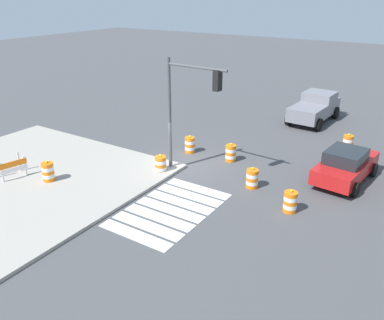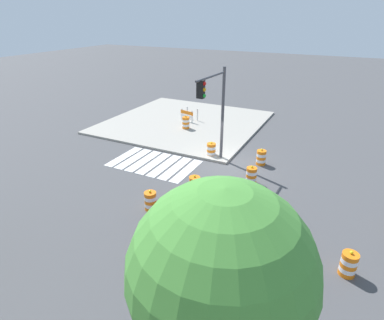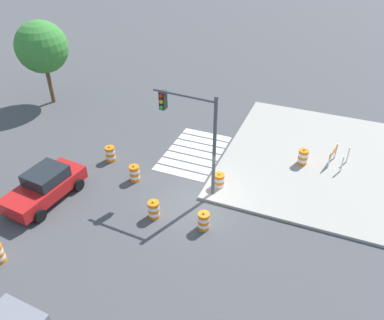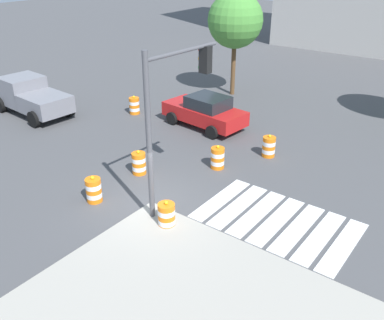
{
  "view_description": "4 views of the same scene",
  "coord_description": "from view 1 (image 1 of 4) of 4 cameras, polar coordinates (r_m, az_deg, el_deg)",
  "views": [
    {
      "loc": [
        15.75,
        10.49,
        8.51
      ],
      "look_at": [
        1.5,
        1.29,
        1.25
      ],
      "focal_mm": 37.39,
      "sensor_mm": 36.0,
      "label": 1
    },
    {
      "loc": [
        -5.94,
        16.39,
        8.35
      ],
      "look_at": [
        0.95,
        2.71,
        1.25
      ],
      "focal_mm": 29.81,
      "sensor_mm": 36.0,
      "label": 2
    },
    {
      "loc": [
        -14.29,
        -5.48,
        12.97
      ],
      "look_at": [
        1.65,
        0.98,
        1.17
      ],
      "focal_mm": 36.23,
      "sensor_mm": 36.0,
      "label": 3
    },
    {
      "loc": [
        8.88,
        -9.38,
        8.24
      ],
      "look_at": [
        -0.07,
        2.49,
        0.78
      ],
      "focal_mm": 39.97,
      "sensor_mm": 36.0,
      "label": 4
    }
  ],
  "objects": [
    {
      "name": "traffic_barrel_near_corner",
      "position": [
        19.97,
        -4.49,
        -0.7
      ],
      "size": [
        0.56,
        0.56,
        1.02
      ],
      "color": "orange",
      "rests_on": "ground"
    },
    {
      "name": "traffic_barrel_lane_center",
      "position": [
        24.45,
        21.33,
        2.28
      ],
      "size": [
        0.56,
        0.56,
        1.02
      ],
      "color": "orange",
      "rests_on": "ground"
    },
    {
      "name": "sidewalk_corner",
      "position": [
        20.93,
        -24.17,
        -2.77
      ],
      "size": [
        12.0,
        12.0,
        0.15
      ],
      "primitive_type": "cube",
      "color": "#9E998E",
      "rests_on": "ground"
    },
    {
      "name": "traffic_barrel_median_near",
      "position": [
        18.7,
        8.58,
        -2.63
      ],
      "size": [
        0.56,
        0.56,
        1.02
      ],
      "color": "orange",
      "rests_on": "ground"
    },
    {
      "name": "construction_barricade",
      "position": [
        20.93,
        -24.26,
        -0.84
      ],
      "size": [
        1.38,
        1.03,
        1.0
      ],
      "color": "silver",
      "rests_on": "sidewalk_corner"
    },
    {
      "name": "traffic_light_pole",
      "position": [
        18.66,
        -0.53,
        8.9
      ],
      "size": [
        0.48,
        3.29,
        5.5
      ],
      "color": "#4C4C51",
      "rests_on": "sidewalk_corner"
    },
    {
      "name": "traffic_barrel_crosswalk_end",
      "position": [
        17.03,
        13.83,
        -5.8
      ],
      "size": [
        0.56,
        0.56,
        1.02
      ],
      "color": "orange",
      "rests_on": "ground"
    },
    {
      "name": "pickup_truck",
      "position": [
        29.33,
        17.22,
        7.23
      ],
      "size": [
        5.26,
        2.6,
        1.92
      ],
      "color": "slate",
      "rests_on": "ground"
    },
    {
      "name": "crosswalk_stripes",
      "position": [
        16.91,
        -3.16,
        -7.05
      ],
      "size": [
        5.1,
        3.2,
        0.02
      ],
      "color": "silver",
      "rests_on": "ground"
    },
    {
      "name": "sports_car",
      "position": [
        20.36,
        21.06,
        -0.68
      ],
      "size": [
        4.47,
        2.48,
        1.63
      ],
      "color": "red",
      "rests_on": "ground"
    },
    {
      "name": "traffic_barrel_on_sidewalk",
      "position": [
        20.0,
        -19.85,
        -1.59
      ],
      "size": [
        0.56,
        0.56,
        1.02
      ],
      "color": "orange",
      "rests_on": "sidewalk_corner"
    },
    {
      "name": "traffic_barrel_far_curb",
      "position": [
        21.46,
        5.54,
        1.01
      ],
      "size": [
        0.56,
        0.56,
        1.02
      ],
      "color": "orange",
      "rests_on": "ground"
    },
    {
      "name": "traffic_barrel_median_far",
      "position": [
        22.5,
        -0.32,
        2.18
      ],
      "size": [
        0.56,
        0.56,
        1.02
      ],
      "color": "orange",
      "rests_on": "ground"
    },
    {
      "name": "ground_plane",
      "position": [
        20.75,
        -0.74,
        -1.05
      ],
      "size": [
        120.0,
        120.0,
        0.0
      ],
      "primitive_type": "plane",
      "color": "#474749"
    }
  ]
}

